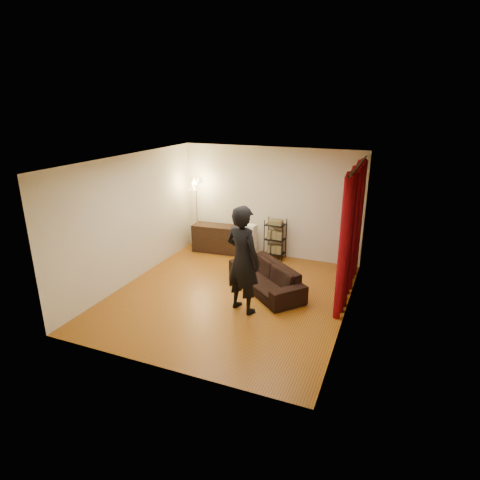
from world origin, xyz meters
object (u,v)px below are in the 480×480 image
at_px(person, 243,260).
at_px(floor_lamp, 197,215).
at_px(sofa, 266,277).
at_px(wire_shelf, 275,239).
at_px(storage_boxes, 249,241).
at_px(media_cabinet, 217,238).

relative_size(person, floor_lamp, 1.06).
relative_size(sofa, wire_shelf, 1.91).
bearing_deg(person, wire_shelf, -64.43).
height_order(storage_boxes, floor_lamp, floor_lamp).
height_order(sofa, wire_shelf, wire_shelf).
xyz_separation_m(storage_boxes, wire_shelf, (0.64, 0.09, 0.09)).
bearing_deg(sofa, storage_boxes, 161.79).
relative_size(media_cabinet, wire_shelf, 1.20).
bearing_deg(media_cabinet, wire_shelf, -1.54).
height_order(media_cabinet, wire_shelf, wire_shelf).
bearing_deg(wire_shelf, person, -85.52).
relative_size(sofa, media_cabinet, 1.59).
bearing_deg(media_cabinet, storage_boxes, -4.93).
xyz_separation_m(media_cabinet, storage_boxes, (0.90, 0.00, 0.06)).
relative_size(sofa, person, 0.96).
distance_m(sofa, floor_lamp, 2.94).
distance_m(storage_boxes, wire_shelf, 0.66).
bearing_deg(storage_boxes, wire_shelf, 8.13).
bearing_deg(storage_boxes, person, -71.51).
relative_size(person, storage_boxes, 2.44).
distance_m(sofa, person, 1.21).
xyz_separation_m(sofa, wire_shelf, (-0.35, 1.75, 0.22)).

